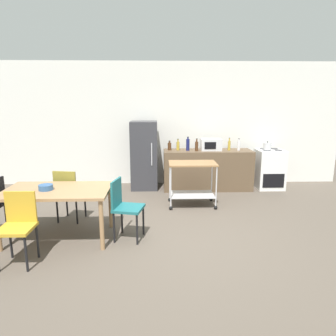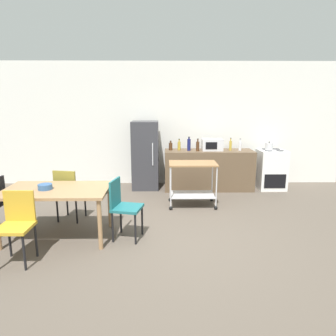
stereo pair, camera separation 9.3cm
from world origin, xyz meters
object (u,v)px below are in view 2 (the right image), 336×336
(bottle_hot_sauce, at_px, (171,146))
(kettle, at_px, (269,146))
(refrigerator, at_px, (145,155))
(microwave, at_px, (212,145))
(chair_teal, at_px, (123,205))
(chair_mustard, at_px, (17,222))
(stove_oven, at_px, (271,169))
(fruit_bowl, at_px, (45,187))
(bottle_vinegar, at_px, (198,146))
(bottle_soy_sauce, at_px, (240,146))
(chair_olive, at_px, (69,191))
(kitchen_cart, at_px, (193,177))
(bottle_sesame_oil, at_px, (179,146))
(dining_table, at_px, (57,194))
(bottle_soda, at_px, (189,145))
(bottle_wine, at_px, (230,145))

(bottle_hot_sauce, xyz_separation_m, kettle, (2.20, -0.15, 0.01))
(refrigerator, height_order, microwave, refrigerator)
(chair_teal, bearing_deg, chair_mustard, 129.98)
(stove_oven, xyz_separation_m, fruit_bowl, (-4.18, -2.61, 0.34))
(bottle_vinegar, relative_size, bottle_soy_sauce, 1.03)
(chair_teal, xyz_separation_m, chair_olive, (-1.00, 0.69, 0.00))
(bottle_vinegar, bearing_deg, microwave, 15.23)
(chair_teal, height_order, kitchen_cart, chair_teal)
(refrigerator, xyz_separation_m, bottle_sesame_oil, (0.77, -0.04, 0.23))
(dining_table, xyz_separation_m, bottle_soda, (2.12, 2.54, 0.37))
(kettle, bearing_deg, bottle_hot_sauce, 176.14)
(stove_oven, distance_m, fruit_bowl, 4.94)
(bottle_wine, bearing_deg, kitchen_cart, -129.29)
(kitchen_cart, height_order, kettle, kettle)
(kitchen_cart, height_order, microwave, microwave)
(kitchen_cart, xyz_separation_m, bottle_wine, (0.96, 1.17, 0.44))
(bottle_wine, bearing_deg, dining_table, -140.08)
(bottle_soda, bearing_deg, stove_oven, 0.95)
(bottle_hot_sauce, xyz_separation_m, fruit_bowl, (-1.86, -2.66, -0.20))
(dining_table, relative_size, fruit_bowl, 7.54)
(kettle, bearing_deg, bottle_vinegar, 179.74)
(bottle_wine, bearing_deg, chair_teal, -128.97)
(refrigerator, relative_size, bottle_hot_sauce, 7.22)
(bottle_wine, distance_m, bottle_soy_sauce, 0.21)
(refrigerator, xyz_separation_m, kitchen_cart, (0.97, -1.26, -0.20))
(chair_teal, height_order, microwave, microwave)
(chair_olive, bearing_deg, dining_table, 103.22)
(chair_mustard, xyz_separation_m, bottle_soy_sauce, (3.55, 3.22, 0.49))
(bottle_soy_sauce, bearing_deg, chair_olive, -150.44)
(bottle_vinegar, distance_m, kettle, 1.60)
(bottle_soy_sauce, bearing_deg, chair_mustard, -137.84)
(chair_olive, relative_size, fruit_bowl, 4.48)
(chair_olive, bearing_deg, bottle_hot_sauce, -121.49)
(dining_table, xyz_separation_m, fruit_bowl, (-0.14, -0.03, 0.12))
(bottle_soda, xyz_separation_m, kettle, (1.79, -0.07, -0.04))
(dining_table, bearing_deg, bottle_sesame_oil, 53.92)
(bottle_vinegar, bearing_deg, chair_olive, -142.12)
(dining_table, xyz_separation_m, chair_teal, (0.96, -0.04, -0.15))
(kitchen_cart, height_order, bottle_soda, bottle_soda)
(chair_teal, height_order, chair_mustard, same)
(chair_mustard, height_order, bottle_wine, bottle_wine)
(bottle_sesame_oil, relative_size, kettle, 1.06)
(fruit_bowl, bearing_deg, bottle_vinegar, 45.63)
(microwave, height_order, bottle_wine, bottle_wine)
(kitchen_cart, distance_m, bottle_vinegar, 1.19)
(chair_mustard, xyz_separation_m, fruit_bowl, (0.13, 0.65, 0.27))
(bottle_soda, bearing_deg, bottle_hot_sauce, 168.74)
(kitchen_cart, xyz_separation_m, bottle_hot_sauce, (-0.39, 1.23, 0.42))
(chair_teal, distance_m, microwave, 3.15)
(refrigerator, relative_size, fruit_bowl, 7.79)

